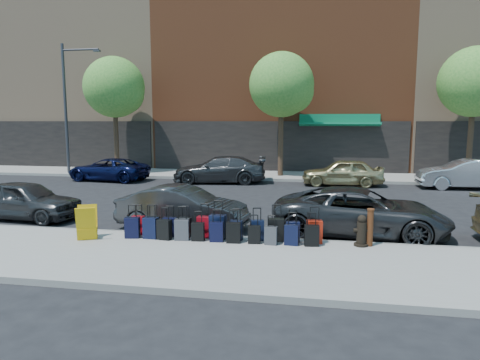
% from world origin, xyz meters
% --- Properties ---
extents(ground, '(120.00, 120.00, 0.00)m').
position_xyz_m(ground, '(0.00, 0.00, 0.00)').
color(ground, black).
rests_on(ground, ground).
extents(sidewalk_near, '(60.00, 4.00, 0.15)m').
position_xyz_m(sidewalk_near, '(0.00, -6.50, 0.07)').
color(sidewalk_near, gray).
rests_on(sidewalk_near, ground).
extents(sidewalk_far, '(60.00, 4.00, 0.15)m').
position_xyz_m(sidewalk_far, '(0.00, 10.00, 0.07)').
color(sidewalk_far, gray).
rests_on(sidewalk_far, ground).
extents(curb_near, '(60.00, 0.08, 0.15)m').
position_xyz_m(curb_near, '(0.00, -4.48, 0.07)').
color(curb_near, gray).
rests_on(curb_near, ground).
extents(curb_far, '(60.00, 0.08, 0.15)m').
position_xyz_m(curb_far, '(0.00, 7.98, 0.07)').
color(curb_far, gray).
rests_on(curb_far, ground).
extents(building_left, '(15.00, 12.12, 16.00)m').
position_xyz_m(building_left, '(-16.00, 17.98, 7.98)').
color(building_left, tan).
rests_on(building_left, ground).
extents(building_center, '(17.00, 12.85, 20.00)m').
position_xyz_m(building_center, '(0.00, 17.99, 9.98)').
color(building_center, brown).
rests_on(building_center, ground).
extents(tree_left, '(3.80, 3.80, 7.27)m').
position_xyz_m(tree_left, '(-9.86, 9.50, 5.41)').
color(tree_left, black).
rests_on(tree_left, sidewalk_far).
extents(tree_center, '(3.80, 3.80, 7.27)m').
position_xyz_m(tree_center, '(0.64, 9.50, 5.41)').
color(tree_center, black).
rests_on(tree_center, sidewalk_far).
extents(tree_right, '(3.80, 3.80, 7.27)m').
position_xyz_m(tree_right, '(11.14, 9.50, 5.41)').
color(tree_right, black).
rests_on(tree_right, sidewalk_far).
extents(streetlight, '(2.59, 0.18, 8.00)m').
position_xyz_m(streetlight, '(-12.80, 8.80, 4.66)').
color(streetlight, '#333338').
rests_on(streetlight, sidewalk_far).
extents(suitcase_front_0, '(0.36, 0.20, 0.86)m').
position_xyz_m(suitcase_front_0, '(-2.44, -4.77, 0.42)').
color(suitcase_front_0, '#AE0B13').
rests_on(suitcase_front_0, sidewalk_near).
extents(suitcase_front_1, '(0.39, 0.26, 0.87)m').
position_xyz_m(suitcase_front_1, '(-1.97, -4.80, 0.42)').
color(suitcase_front_1, black).
rests_on(suitcase_front_1, sidewalk_near).
extents(suitcase_front_2, '(0.38, 0.23, 0.87)m').
position_xyz_m(suitcase_front_2, '(-1.47, -4.84, 0.42)').
color(suitcase_front_2, black).
rests_on(suitcase_front_2, sidewalk_near).
extents(suitcase_front_3, '(0.38, 0.24, 0.87)m').
position_xyz_m(suitcase_front_3, '(-1.04, -4.76, 0.42)').
color(suitcase_front_3, black).
rests_on(suitcase_front_3, sidewalk_near).
extents(suitcase_front_4, '(0.40, 0.22, 0.96)m').
position_xyz_m(suitcase_front_4, '(-0.47, -4.76, 0.45)').
color(suitcase_front_4, maroon).
rests_on(suitcase_front_4, sidewalk_near).
extents(suitcase_front_5, '(0.47, 0.30, 1.07)m').
position_xyz_m(suitcase_front_5, '(-0.07, -4.83, 0.48)').
color(suitcase_front_5, black).
rests_on(suitcase_front_5, sidewalk_near).
extents(suitcase_front_6, '(0.38, 0.23, 0.86)m').
position_xyz_m(suitcase_front_6, '(0.45, -4.84, 0.42)').
color(suitcase_front_6, black).
rests_on(suitcase_front_6, sidewalk_near).
extents(suitcase_front_7, '(0.40, 0.27, 0.90)m').
position_xyz_m(suitcase_front_7, '(1.03, -4.80, 0.43)').
color(suitcase_front_7, black).
rests_on(suitcase_front_7, sidewalk_near).
extents(suitcase_front_8, '(0.43, 0.26, 1.00)m').
position_xyz_m(suitcase_front_8, '(1.55, -4.79, 0.46)').
color(suitcase_front_8, black).
rests_on(suitcase_front_8, sidewalk_near).
extents(suitcase_front_9, '(0.39, 0.25, 0.89)m').
position_xyz_m(suitcase_front_9, '(2.00, -4.77, 0.43)').
color(suitcase_front_9, black).
rests_on(suitcase_front_9, sidewalk_near).
extents(suitcase_front_10, '(0.44, 0.28, 0.99)m').
position_xyz_m(suitcase_front_10, '(2.58, -4.82, 0.46)').
color(suitcase_front_10, '#AF1C0B').
rests_on(suitcase_front_10, sidewalk_near).
extents(suitcase_back_0, '(0.43, 0.29, 0.94)m').
position_xyz_m(suitcase_back_0, '(-2.44, -5.16, 0.44)').
color(suitcase_back_0, black).
rests_on(suitcase_back_0, sidewalk_near).
extents(suitcase_back_1, '(0.41, 0.25, 0.94)m').
position_xyz_m(suitcase_back_1, '(-1.92, -5.12, 0.44)').
color(suitcase_back_1, black).
rests_on(suitcase_back_1, sidewalk_near).
extents(suitcase_back_2, '(0.40, 0.27, 0.89)m').
position_xyz_m(suitcase_back_2, '(-1.50, -5.17, 0.43)').
color(suitcase_back_2, black).
rests_on(suitcase_back_2, sidewalk_near).
extents(suitcase_back_3, '(0.42, 0.27, 0.93)m').
position_xyz_m(suitcase_back_3, '(-1.01, -5.13, 0.44)').
color(suitcase_back_3, '#3C3C41').
rests_on(suitcase_back_3, sidewalk_near).
extents(suitcase_back_4, '(0.35, 0.22, 0.81)m').
position_xyz_m(suitcase_back_4, '(-0.55, -5.13, 0.40)').
color(suitcase_back_4, black).
rests_on(suitcase_back_4, sidewalk_near).
extents(suitcase_back_5, '(0.39, 0.25, 0.87)m').
position_xyz_m(suitcase_back_5, '(-0.04, -5.11, 0.42)').
color(suitcase_back_5, black).
rests_on(suitcase_back_5, sidewalk_near).
extents(suitcase_back_6, '(0.39, 0.25, 0.89)m').
position_xyz_m(suitcase_back_6, '(0.43, -5.15, 0.43)').
color(suitcase_back_6, black).
rests_on(suitcase_back_6, sidewalk_near).
extents(suitcase_back_7, '(0.34, 0.22, 0.78)m').
position_xyz_m(suitcase_back_7, '(0.99, -5.12, 0.39)').
color(suitcase_back_7, black).
rests_on(suitcase_back_7, sidewalk_near).
extents(suitcase_back_8, '(0.35, 0.22, 0.79)m').
position_xyz_m(suitcase_back_8, '(1.44, -5.15, 0.40)').
color(suitcase_back_8, '#393A3E').
rests_on(suitcase_back_8, sidewalk_near).
extents(suitcase_back_9, '(0.38, 0.24, 0.87)m').
position_xyz_m(suitcase_back_9, '(1.99, -5.09, 0.42)').
color(suitcase_back_9, black).
rests_on(suitcase_back_9, sidewalk_near).
extents(suitcase_back_10, '(0.40, 0.26, 0.89)m').
position_xyz_m(suitcase_back_10, '(2.51, -5.08, 0.43)').
color(suitcase_back_10, black).
rests_on(suitcase_back_10, sidewalk_near).
extents(fire_hydrant, '(0.42, 0.37, 0.82)m').
position_xyz_m(fire_hydrant, '(3.79, -4.85, 0.53)').
color(fire_hydrant, black).
rests_on(fire_hydrant, sidewalk_near).
extents(bollard, '(0.18, 0.18, 0.99)m').
position_xyz_m(bollard, '(4.00, -4.83, 0.66)').
color(bollard, '#38190C').
rests_on(bollard, sidewalk_near).
extents(display_rack, '(0.70, 0.73, 0.93)m').
position_xyz_m(display_rack, '(-3.61, -5.52, 0.61)').
color(display_rack, '#CC9C0B').
rests_on(display_rack, sidewalk_near).
extents(car_near_0, '(4.11, 1.94, 1.36)m').
position_xyz_m(car_near_0, '(-7.35, -3.04, 0.68)').
color(car_near_0, '#343436').
rests_on(car_near_0, ground).
extents(car_near_1, '(4.23, 1.84, 1.35)m').
position_xyz_m(car_near_1, '(-1.54, -3.37, 0.68)').
color(car_near_1, '#303032').
rests_on(car_near_1, ground).
extents(car_near_2, '(5.29, 2.80, 1.42)m').
position_xyz_m(car_near_2, '(3.93, -3.17, 0.71)').
color(car_near_2, '#2F2F31').
rests_on(car_near_2, ground).
extents(car_far_0, '(4.83, 2.62, 1.29)m').
position_xyz_m(car_far_0, '(-9.17, 6.65, 0.64)').
color(car_far_0, '#0D123A').
rests_on(car_far_0, ground).
extents(car_far_1, '(5.32, 2.70, 1.48)m').
position_xyz_m(car_far_1, '(-2.66, 6.86, 0.74)').
color(car_far_1, '#37373A').
rests_on(car_far_1, ground).
extents(car_far_2, '(4.23, 1.74, 1.44)m').
position_xyz_m(car_far_2, '(3.99, 6.95, 0.72)').
color(car_far_2, tan).
rests_on(car_far_2, ground).
extents(car_far_3, '(4.60, 1.65, 1.51)m').
position_xyz_m(car_far_3, '(10.04, 6.87, 0.75)').
color(car_far_3, silver).
rests_on(car_far_3, ground).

